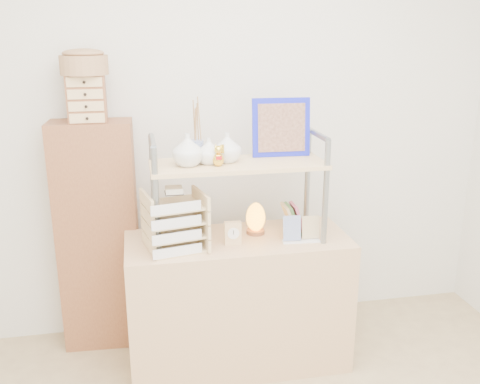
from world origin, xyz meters
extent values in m
cube|color=silver|center=(0.00, 1.70, 1.30)|extent=(3.40, 0.02, 2.60)
cube|color=tan|center=(0.00, 1.20, 0.38)|extent=(1.20, 0.50, 0.75)
cube|color=brown|center=(-0.75, 1.57, 0.68)|extent=(0.46, 0.26, 1.35)
cylinder|color=gray|center=(-0.43, 1.05, 1.02)|extent=(0.03, 0.03, 0.55)
cylinder|color=gray|center=(-0.43, 1.35, 1.02)|extent=(0.03, 0.03, 0.55)
cylinder|color=gray|center=(-0.43, 1.20, 1.30)|extent=(0.03, 0.30, 0.03)
cylinder|color=gray|center=(0.43, 1.05, 1.02)|extent=(0.03, 0.03, 0.55)
cylinder|color=gray|center=(0.43, 1.35, 1.02)|extent=(0.03, 0.03, 0.55)
cylinder|color=gray|center=(0.43, 1.20, 1.30)|extent=(0.03, 0.30, 0.03)
cube|color=tan|center=(0.00, 1.20, 1.16)|extent=(0.90, 0.34, 0.02)
imported|color=silver|center=(-0.26, 1.18, 1.25)|extent=(0.16, 0.16, 0.16)
imported|color=silver|center=(-0.15, 1.20, 1.24)|extent=(0.13, 0.13, 0.13)
imported|color=silver|center=(-0.05, 1.22, 1.25)|extent=(0.15, 0.15, 0.15)
cylinder|color=#234199|center=(-0.20, 1.32, 1.22)|extent=(0.07, 0.07, 0.10)
cube|color=#141ABE|center=(0.26, 1.30, 1.33)|extent=(0.31, 0.06, 0.31)
cube|color=#533026|center=(0.26, 1.29, 1.33)|extent=(0.26, 0.04, 0.25)
cube|color=#C55675|center=(0.33, 1.20, 0.83)|extent=(0.07, 0.12, 0.17)
cube|color=#568944|center=(0.31, 1.22, 0.83)|extent=(0.07, 0.12, 0.16)
cube|color=tan|center=(0.29, 1.20, 0.83)|extent=(0.08, 0.13, 0.16)
cube|color=#E0C486|center=(-0.34, 1.14, 0.76)|extent=(0.32, 0.30, 0.01)
cube|color=white|center=(-0.34, 1.02, 0.78)|extent=(0.25, 0.06, 0.05)
cube|color=#E0C486|center=(-0.34, 1.14, 0.83)|extent=(0.32, 0.30, 0.01)
cube|color=white|center=(-0.34, 1.02, 0.86)|extent=(0.25, 0.06, 0.05)
cube|color=#E0C486|center=(-0.34, 1.14, 0.91)|extent=(0.32, 0.30, 0.01)
cube|color=white|center=(-0.34, 1.02, 0.93)|extent=(0.25, 0.06, 0.05)
cube|color=#E0C486|center=(-0.34, 1.14, 0.98)|extent=(0.32, 0.30, 0.01)
cube|color=white|center=(-0.34, 1.02, 1.01)|extent=(0.25, 0.06, 0.05)
cube|color=beige|center=(-0.34, 1.12, 1.07)|extent=(0.08, 0.08, 0.03)
cylinder|color=brown|center=(0.11, 1.26, 0.76)|extent=(0.10, 0.10, 0.02)
ellipsoid|color=orange|center=(0.11, 1.26, 0.85)|extent=(0.12, 0.11, 0.16)
cube|color=tan|center=(-0.04, 1.13, 0.81)|extent=(0.09, 0.04, 0.12)
cylinder|color=white|center=(-0.04, 1.11, 0.82)|extent=(0.06, 0.01, 0.06)
cube|color=white|center=(0.32, 1.09, 0.75)|extent=(0.20, 0.07, 0.01)
cube|color=navy|center=(0.27, 1.10, 0.83)|extent=(0.10, 0.03, 0.13)
cube|color=tan|center=(0.38, 1.10, 0.82)|extent=(0.10, 0.03, 0.12)
cube|color=brown|center=(-0.75, 1.55, 1.48)|extent=(0.20, 0.15, 0.25)
cube|color=tan|center=(-0.75, 1.47, 1.38)|extent=(0.18, 0.01, 0.05)
cube|color=tan|center=(-0.75, 1.47, 1.44)|extent=(0.18, 0.01, 0.05)
cube|color=tan|center=(-0.75, 1.47, 1.51)|extent=(0.18, 0.01, 0.05)
cube|color=tan|center=(-0.75, 1.47, 1.57)|extent=(0.18, 0.01, 0.05)
cylinder|color=#966A44|center=(-0.75, 1.55, 1.65)|extent=(0.25, 0.25, 0.10)
camera|label=1|loc=(-0.51, -1.43, 1.83)|focal=40.00mm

